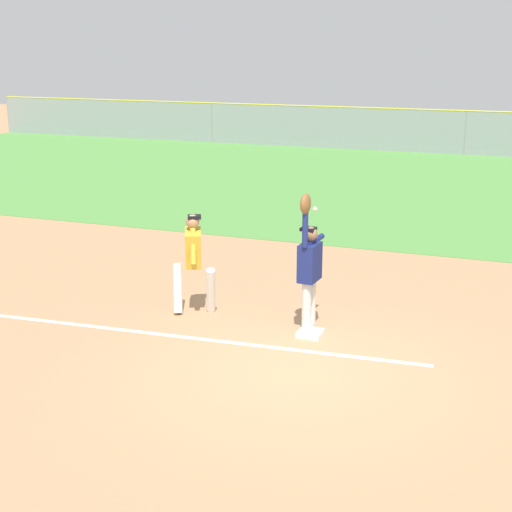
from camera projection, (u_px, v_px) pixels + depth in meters
name	position (u px, v px, depth m)	size (l,w,h in m)	color
ground_plane	(299.00, 370.00, 10.80)	(73.15, 73.15, 0.00)	tan
outfield_grass	(438.00, 189.00, 23.87)	(44.30, 15.64, 0.01)	#549342
chalk_foul_line	(62.00, 323.00, 12.61)	(12.00, 0.10, 0.01)	white
first_base	(310.00, 333.00, 12.07)	(0.38, 0.38, 0.08)	white
fielder	(309.00, 264.00, 11.94)	(0.30, 0.90, 2.28)	silver
runner	(193.00, 257.00, 12.80)	(0.89, 0.80, 1.72)	white
baseball	(315.00, 209.00, 12.11)	(0.07, 0.07, 0.07)	white
outfield_fence	(466.00, 133.00, 30.68)	(44.38, 0.08, 1.78)	#93999E
parked_car_tan	(288.00, 121.00, 37.19)	(4.49, 2.29, 1.25)	tan
parked_car_black	(391.00, 125.00, 35.54)	(4.52, 2.36, 1.25)	black
parked_car_silver	(480.00, 128.00, 34.28)	(4.56, 2.44, 1.25)	#B7B7BC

